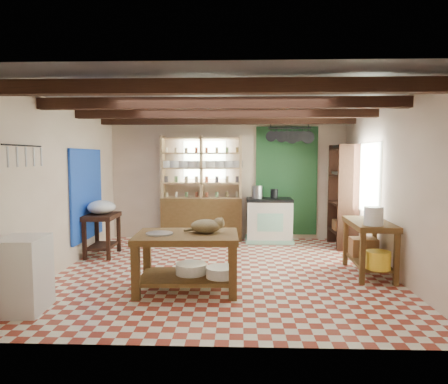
{
  "coord_description": "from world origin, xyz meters",
  "views": [
    {
      "loc": [
        0.22,
        -6.06,
        1.76
      ],
      "look_at": [
        -0.01,
        0.3,
        1.2
      ],
      "focal_mm": 32.0,
      "sensor_mm": 36.0,
      "label": 1
    }
  ],
  "objects_px": {
    "white_cabinet": "(23,274)",
    "work_table": "(187,262)",
    "cat": "(206,226)",
    "stove": "(269,220)",
    "right_counter": "(369,248)",
    "prep_table": "(102,235)"
  },
  "relations": [
    {
      "from": "white_cabinet",
      "to": "work_table",
      "type": "bearing_deg",
      "value": 20.71
    },
    {
      "from": "white_cabinet",
      "to": "cat",
      "type": "relative_size",
      "value": 2.13
    },
    {
      "from": "stove",
      "to": "cat",
      "type": "relative_size",
      "value": 2.32
    },
    {
      "from": "right_counter",
      "to": "cat",
      "type": "xyz_separation_m",
      "value": [
        -2.38,
        -0.74,
        0.44
      ]
    },
    {
      "from": "stove",
      "to": "right_counter",
      "type": "bearing_deg",
      "value": -59.51
    },
    {
      "from": "stove",
      "to": "right_counter",
      "type": "xyz_separation_m",
      "value": [
        1.32,
        -2.27,
        -0.05
      ]
    },
    {
      "from": "cat",
      "to": "work_table",
      "type": "bearing_deg",
      "value": -178.69
    },
    {
      "from": "work_table",
      "to": "cat",
      "type": "distance_m",
      "value": 0.53
    },
    {
      "from": "work_table",
      "to": "white_cabinet",
      "type": "bearing_deg",
      "value": -158.08
    },
    {
      "from": "work_table",
      "to": "white_cabinet",
      "type": "height_order",
      "value": "white_cabinet"
    },
    {
      "from": "white_cabinet",
      "to": "right_counter",
      "type": "bearing_deg",
      "value": 16.46
    },
    {
      "from": "prep_table",
      "to": "right_counter",
      "type": "distance_m",
      "value": 4.49
    },
    {
      "from": "work_table",
      "to": "cat",
      "type": "xyz_separation_m",
      "value": [
        0.25,
        0.06,
        0.47
      ]
    },
    {
      "from": "prep_table",
      "to": "cat",
      "type": "relative_size",
      "value": 1.86
    },
    {
      "from": "white_cabinet",
      "to": "right_counter",
      "type": "xyz_separation_m",
      "value": [
        4.4,
        1.59,
        -0.02
      ]
    },
    {
      "from": "work_table",
      "to": "prep_table",
      "type": "relative_size",
      "value": 1.78
    },
    {
      "from": "cat",
      "to": "white_cabinet",
      "type": "bearing_deg",
      "value": -169.31
    },
    {
      "from": "work_table",
      "to": "right_counter",
      "type": "xyz_separation_m",
      "value": [
        2.63,
        0.8,
        0.03
      ]
    },
    {
      "from": "white_cabinet",
      "to": "right_counter",
      "type": "relative_size",
      "value": 0.76
    },
    {
      "from": "work_table",
      "to": "right_counter",
      "type": "relative_size",
      "value": 1.18
    },
    {
      "from": "prep_table",
      "to": "cat",
      "type": "xyz_separation_m",
      "value": [
        2.0,
        -1.73,
        0.47
      ]
    },
    {
      "from": "right_counter",
      "to": "cat",
      "type": "bearing_deg",
      "value": -160.5
    }
  ]
}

